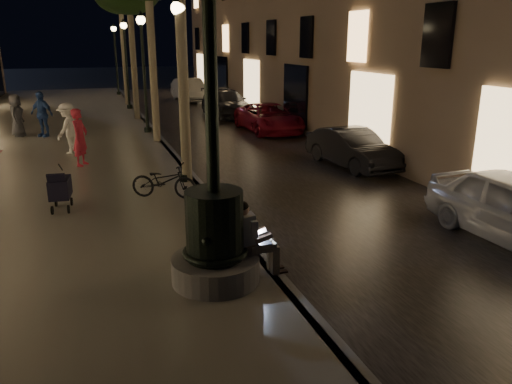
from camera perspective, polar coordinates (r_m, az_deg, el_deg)
name	(u,v)px	position (r m, az deg, el deg)	size (l,w,h in m)	color
ground	(159,141)	(20.61, -11.04, 5.77)	(120.00, 120.00, 0.00)	black
cobble_lane	(230,136)	(21.22, -2.96, 6.40)	(6.00, 45.00, 0.02)	black
promenade	(52,145)	(20.44, -22.24, 5.02)	(8.00, 45.00, 0.20)	slate
curb_strip	(159,138)	(20.59, -11.05, 6.04)	(0.25, 45.00, 0.20)	#59595B
fountain_lamppost	(214,221)	(7.74, -4.77, -3.33)	(1.40, 1.40, 5.21)	#59595B
seated_man_laptop	(252,236)	(8.02, -0.47, -5.02)	(0.92, 0.31, 1.29)	#9B8F6E
lamp_curb_a	(181,67)	(13.29, -8.61, 13.96)	(0.36, 0.36, 4.81)	black
lamp_curb_b	(143,57)	(21.20, -12.78, 14.79)	(0.36, 0.36, 4.81)	black
lamp_curb_c	(126,53)	(29.16, -14.69, 15.15)	(0.36, 0.36, 4.81)	black
lamp_curb_d	(115,50)	(37.14, -15.78, 15.34)	(0.36, 0.36, 4.81)	black
stroller	(60,188)	(11.99, -21.49, 0.42)	(0.50, 1.03, 1.04)	black
car_second	(352,148)	(16.18, 10.92, 4.96)	(1.29, 3.69, 1.22)	black
car_third	(269,118)	(22.22, 1.47, 8.48)	(2.04, 4.42, 1.23)	maroon
car_rear	(226,103)	(27.02, -3.41, 10.11)	(1.91, 4.69, 1.36)	#28282D
car_fifth	(190,90)	(33.89, -7.57, 11.48)	(1.56, 4.48, 1.48)	#ACACA6
pedestrian_red	(80,137)	(16.11, -19.47, 5.92)	(0.63, 0.42, 1.74)	#C1263D
pedestrian_white	(68,128)	(18.04, -20.67, 6.83)	(1.10, 0.63, 1.70)	white
pedestrian_blue	(42,114)	(21.66, -23.30, 8.18)	(1.05, 0.44, 1.79)	navy
pedestrian_dark	(16,116)	(22.11, -25.70, 7.88)	(0.81, 0.53, 1.66)	#313136
bicycle	(164,181)	(12.28, -10.49, 1.25)	(0.56, 1.61, 0.85)	black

